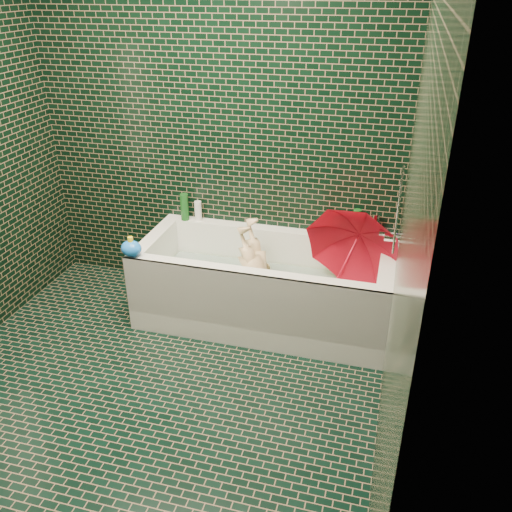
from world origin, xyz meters
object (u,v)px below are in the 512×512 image
(bath_toy, at_px, (131,248))
(umbrella, at_px, (348,258))
(rubber_duck, at_px, (366,232))
(bathtub, at_px, (264,293))
(child, at_px, (259,280))

(bath_toy, bearing_deg, umbrella, 28.47)
(rubber_duck, xyz_separation_m, bath_toy, (-1.43, -0.68, 0.01))
(bath_toy, bearing_deg, bathtub, 37.91)
(child, xyz_separation_m, umbrella, (0.59, -0.03, 0.27))
(child, bearing_deg, bath_toy, -58.16)
(bathtub, height_order, rubber_duck, rubber_duck)
(child, distance_m, rubber_duck, 0.81)
(child, xyz_separation_m, rubber_duck, (0.67, 0.35, 0.28))
(umbrella, distance_m, bath_toy, 1.38)
(bathtub, xyz_separation_m, child, (-0.04, 0.00, 0.10))
(umbrella, bearing_deg, rubber_duck, 91.33)
(child, bearing_deg, umbrella, 96.07)
(rubber_duck, distance_m, bath_toy, 1.58)
(umbrella, bearing_deg, child, -169.95)
(child, relative_size, umbrella, 1.37)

